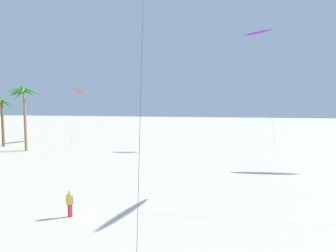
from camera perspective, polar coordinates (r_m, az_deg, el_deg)
palm_tree_0 at (r=54.49m, az=-29.56°, el=3.04°), size 4.05×4.35×8.04m
palm_tree_1 at (r=48.57m, az=-26.15°, el=4.65°), size 3.82×3.71×9.37m
palm_tree_2 at (r=47.87m, az=-26.23°, el=5.34°), size 5.17×4.95×9.57m
flying_kite_5 at (r=58.68m, az=-16.93°, el=6.49°), size 3.54×11.12×10.23m
flying_kite_6 at (r=52.65m, az=17.33°, el=16.98°), size 5.11×4.62×19.58m
person_near_left at (r=20.00m, az=-18.53°, el=-13.92°), size 0.51×0.23×1.68m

